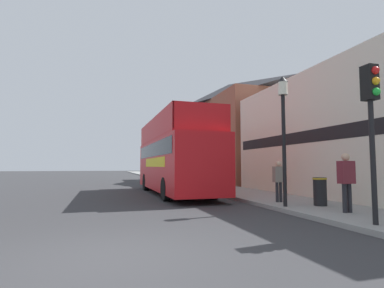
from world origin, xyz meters
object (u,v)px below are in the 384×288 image
(litter_bin, at_px, (320,191))
(lamp_post_nearest, at_px, (283,115))
(lamp_post_third, at_px, (182,141))
(lamp_post_second, at_px, (211,132))
(tour_bus, at_px, (174,160))
(traffic_signal, at_px, (371,107))
(parked_car_ahead_of_bus, at_px, (160,176))
(pedestrian_second, at_px, (346,177))
(pedestrian_third, at_px, (279,177))

(litter_bin, bearing_deg, lamp_post_nearest, 172.84)
(lamp_post_nearest, bearing_deg, litter_bin, -7.16)
(lamp_post_third, bearing_deg, lamp_post_second, -91.48)
(tour_bus, height_order, lamp_post_nearest, lamp_post_nearest)
(traffic_signal, height_order, lamp_post_second, lamp_post_second)
(parked_car_ahead_of_bus, relative_size, pedestrian_second, 2.40)
(pedestrian_third, bearing_deg, parked_car_ahead_of_bus, 97.73)
(lamp_post_second, bearing_deg, pedestrian_second, -84.02)
(lamp_post_nearest, bearing_deg, pedestrian_second, -60.54)
(pedestrian_second, relative_size, litter_bin, 1.81)
(tour_bus, xyz_separation_m, parked_car_ahead_of_bus, (0.81, 8.71, -1.13))
(lamp_post_third, bearing_deg, traffic_signal, -90.05)
(parked_car_ahead_of_bus, distance_m, pedestrian_second, 17.41)
(pedestrian_third, bearing_deg, lamp_post_second, 94.42)
(pedestrian_third, xyz_separation_m, traffic_signal, (-0.31, -4.51, 1.84))
(tour_bus, distance_m, traffic_signal, 10.54)
(tour_bus, bearing_deg, lamp_post_second, 12.29)
(tour_bus, bearing_deg, litter_bin, -63.63)
(pedestrian_second, distance_m, pedestrian_third, 2.88)
(parked_car_ahead_of_bus, distance_m, traffic_signal, 19.10)
(lamp_post_second, bearing_deg, lamp_post_third, 88.52)
(traffic_signal, bearing_deg, pedestrian_third, 86.12)
(lamp_post_second, distance_m, lamp_post_third, 7.35)
(pedestrian_third, height_order, lamp_post_nearest, lamp_post_nearest)
(parked_car_ahead_of_bus, distance_m, litter_bin, 15.94)
(litter_bin, bearing_deg, lamp_post_third, 94.15)
(parked_car_ahead_of_bus, distance_m, pedestrian_third, 14.53)
(tour_bus, relative_size, parked_car_ahead_of_bus, 2.38)
(tour_bus, xyz_separation_m, lamp_post_nearest, (2.27, -6.83, 1.43))
(parked_car_ahead_of_bus, xyz_separation_m, pedestrian_third, (1.96, -14.40, 0.38))
(pedestrian_third, bearing_deg, lamp_post_nearest, -113.20)
(traffic_signal, bearing_deg, parked_car_ahead_of_bus, 94.99)
(lamp_post_nearest, relative_size, litter_bin, 4.66)
(traffic_signal, xyz_separation_m, litter_bin, (1.09, 3.20, -2.26))
(pedestrian_second, relative_size, pedestrian_third, 1.13)
(pedestrian_third, distance_m, traffic_signal, 4.88)
(lamp_post_nearest, bearing_deg, traffic_signal, -86.87)
(parked_car_ahead_of_bus, height_order, pedestrian_third, pedestrian_third)
(parked_car_ahead_of_bus, bearing_deg, litter_bin, -77.03)
(litter_bin, bearing_deg, tour_bus, 116.96)
(lamp_post_nearest, relative_size, lamp_post_third, 0.91)
(pedestrian_second, bearing_deg, lamp_post_nearest, 119.46)
(tour_bus, height_order, parked_car_ahead_of_bus, tour_bus)
(parked_car_ahead_of_bus, xyz_separation_m, lamp_post_nearest, (1.47, -15.54, 2.56))
(parked_car_ahead_of_bus, bearing_deg, pedestrian_second, -78.95)
(tour_bus, height_order, traffic_signal, tour_bus)
(lamp_post_third, bearing_deg, litter_bin, -85.85)
(traffic_signal, height_order, lamp_post_nearest, lamp_post_nearest)
(parked_car_ahead_of_bus, bearing_deg, lamp_post_second, -76.74)
(traffic_signal, relative_size, lamp_post_second, 0.78)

